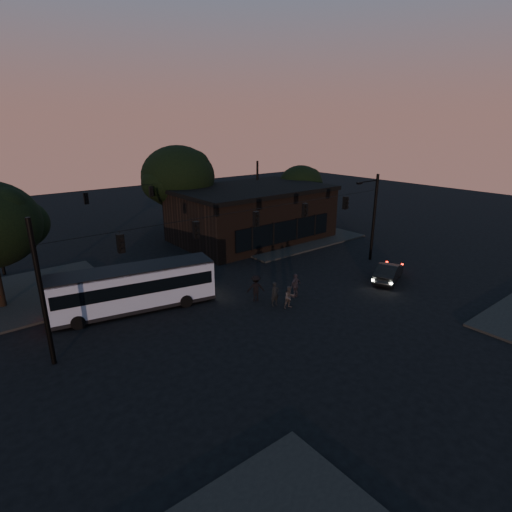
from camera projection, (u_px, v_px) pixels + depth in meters
ground at (296, 318)px, 24.80m from camera, size 120.00×120.00×0.00m
sidewalk_far_right at (285, 237)px, 42.27m from camera, size 14.00×10.00×0.15m
sidewalk_far_left at (1, 302)px, 26.85m from camera, size 14.00×10.00×0.15m
building at (252, 213)px, 41.13m from camera, size 15.40×10.41×5.40m
tree_behind at (178, 177)px, 41.53m from camera, size 7.60×7.60×9.43m
tree_right at (301, 184)px, 47.36m from camera, size 5.20×5.20×6.86m
signal_rig_near at (256, 235)px, 26.36m from camera, size 26.24×0.30×7.50m
signal_rig_far at (152, 203)px, 38.30m from camera, size 26.24×0.30×7.50m
bus at (134, 286)px, 25.40m from camera, size 10.44×4.37×2.86m
car at (389, 272)px, 30.43m from camera, size 4.45×2.91×1.39m
pedestrian_a at (275, 294)px, 26.22m from camera, size 0.64×0.45×1.67m
pedestrian_b at (289, 297)px, 25.86m from camera, size 0.83×0.70×1.53m
pedestrian_c at (295, 285)px, 27.47m from camera, size 1.07×0.56×1.74m
pedestrian_d at (256, 288)px, 26.91m from camera, size 1.39×1.21×1.86m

